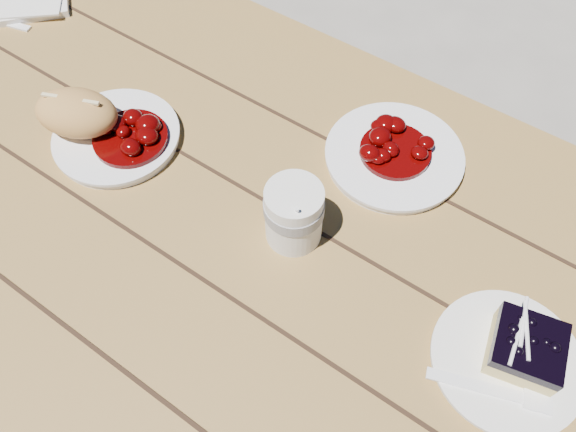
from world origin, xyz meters
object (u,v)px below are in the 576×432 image
Objects in this scene: picnic_table at (169,238)px; dessert_plate at (507,361)px; main_plate at (117,138)px; second_plate at (394,157)px; coffee_cup at (294,214)px; bread_roll at (77,113)px; blueberry_cake at (526,348)px.

picnic_table is 0.60m from dessert_plate.
main_plate is 0.46m from second_plate.
second_plate is at bearing 29.56° from main_plate.
dessert_plate is at bearing -0.94° from coffee_cup.
picnic_table is 9.86× the size of main_plate.
dessert_plate is 0.36m from second_plate.
coffee_cup reaches higher than bread_roll.
coffee_cup is at bearing -104.69° from second_plate.
picnic_table is 10.47× the size of dessert_plate.
bread_roll is at bearing 171.19° from blueberry_cake.
blueberry_cake is (0.69, 0.03, 0.03)m from main_plate.
picnic_table is 0.43m from second_plate.
bread_roll is (-0.16, 0.02, 0.21)m from picnic_table.
second_plate is (0.45, 0.25, -0.04)m from bread_roll.
main_plate is 1.99× the size of blueberry_cake.
picnic_table is 0.62m from blueberry_cake.
blueberry_cake reaches higher than picnic_table.
dessert_plate is (0.57, 0.05, 0.17)m from picnic_table.
picnic_table is at bearing -166.45° from coffee_cup.
picnic_table is 14.69× the size of bread_roll.
coffee_cup is (-0.35, -0.01, 0.02)m from blueberry_cake.
picnic_table is 9.17× the size of second_plate.
dessert_plate is at bearing 2.45° from bread_roll.
dessert_plate is at bearing 0.97° from main_plate.
blueberry_cake is at bearing 1.55° from coffee_cup.
second_plate is at bearing 28.48° from bread_roll.
coffee_cup reaches higher than blueberry_cake.
picnic_table is 0.20m from main_plate.
coffee_cup is at bearing 179.06° from dessert_plate.
blueberry_cake is (0.58, 0.07, 0.20)m from picnic_table.
bread_roll is at bearing 173.13° from picnic_table.
second_plate is (-0.29, 0.20, -0.03)m from blueberry_cake.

